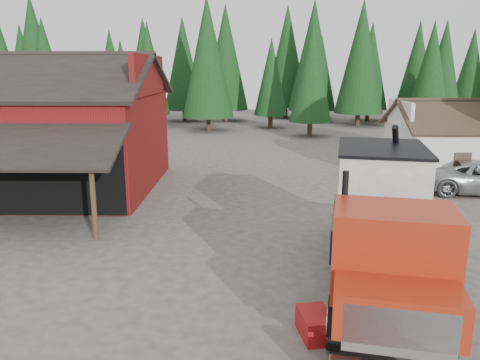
{
  "coord_description": "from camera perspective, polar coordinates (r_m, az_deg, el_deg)",
  "views": [
    {
      "loc": [
        0.15,
        -14.51,
        6.33
      ],
      "look_at": [
        -0.18,
        4.39,
        1.8
      ],
      "focal_mm": 35.0,
      "sensor_mm": 36.0,
      "label": 1
    }
  ],
  "objects": [
    {
      "name": "ground",
      "position": [
        15.83,
        0.39,
        -10.09
      ],
      "size": [
        120.0,
        120.0,
        0.0
      ],
      "primitive_type": "plane",
      "color": "#4A423A",
      "rests_on": "ground"
    },
    {
      "name": "red_barn",
      "position": [
        27.09,
        -23.39,
        4.65
      ],
      "size": [
        12.8,
        13.63,
        7.18
      ],
      "color": "maroon",
      "rests_on": "ground"
    },
    {
      "name": "farmhouse",
      "position": [
        30.71,
        25.78,
        3.4
      ],
      "size": [
        8.6,
        6.42,
        4.65
      ],
      "color": "silver",
      "rests_on": "ground"
    },
    {
      "name": "conifer_backdrop",
      "position": [
        56.86,
        0.87,
        7.08
      ],
      "size": [
        76.0,
        16.0,
        16.0
      ],
      "primitive_type": null,
      "color": "black",
      "rests_on": "ground"
    },
    {
      "name": "near_pine_a",
      "position": [
        47.94,
        -27.15,
        12.11
      ],
      "size": [
        4.4,
        4.4,
        11.4
      ],
      "color": "#382619",
      "rests_on": "ground"
    },
    {
      "name": "near_pine_b",
      "position": [
        44.89,
        8.73,
        12.76
      ],
      "size": [
        3.96,
        3.96,
        10.4
      ],
      "color": "#382619",
      "rests_on": "ground"
    },
    {
      "name": "near_pine_d",
      "position": [
        48.7,
        -4.0,
        14.7
      ],
      "size": [
        5.28,
        5.28,
        13.4
      ],
      "color": "#382619",
      "rests_on": "ground"
    },
    {
      "name": "feed_truck",
      "position": [
        14.0,
        17.03,
        -4.54
      ],
      "size": [
        4.67,
        10.48,
        4.58
      ],
      "rotation": [
        0.0,
        0.0,
        -0.2
      ],
      "color": "black",
      "rests_on": "ground"
    },
    {
      "name": "equip_box",
      "position": [
        11.96,
        9.14,
        -16.99
      ],
      "size": [
        0.88,
        1.2,
        0.6
      ],
      "primitive_type": "cube",
      "rotation": [
        0.0,
        0.0,
        0.17
      ],
      "color": "maroon",
      "rests_on": "ground"
    }
  ]
}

